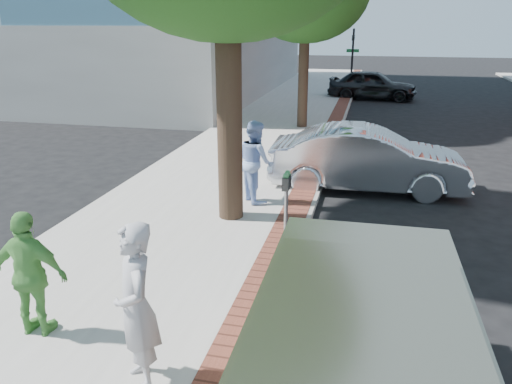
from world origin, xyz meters
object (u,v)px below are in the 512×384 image
(person_officer, at_px, (256,161))
(person_gray, at_px, (136,307))
(person_green, at_px, (31,275))
(parking_meter, at_px, (286,194))
(bg_car, at_px, (372,85))
(sedan_silver, at_px, (368,159))

(person_officer, bearing_deg, person_gray, 145.10)
(person_green, bearing_deg, parking_meter, -130.96)
(bg_car, bearing_deg, person_officer, 176.91)
(parking_meter, bearing_deg, person_officer, 115.19)
(sedan_silver, bearing_deg, bg_car, -1.67)
(person_gray, relative_size, person_green, 1.14)
(sedan_silver, distance_m, bg_car, 16.38)
(person_officer, xyz_separation_m, person_green, (-1.64, -5.85, -0.07))
(parking_meter, distance_m, bg_car, 20.70)
(person_officer, distance_m, person_green, 6.07)
(sedan_silver, relative_size, bg_car, 1.03)
(person_gray, bearing_deg, sedan_silver, 129.02)
(person_officer, height_order, sedan_silver, person_officer)
(sedan_silver, height_order, bg_car, bg_car)
(parking_meter, height_order, person_gray, person_gray)
(parking_meter, relative_size, person_gray, 0.74)
(sedan_silver, bearing_deg, parking_meter, 160.16)
(person_officer, height_order, bg_car, person_officer)
(person_gray, height_order, person_officer, person_gray)
(sedan_silver, bearing_deg, person_officer, 124.29)
(person_officer, bearing_deg, person_green, 128.07)
(person_gray, distance_m, bg_car, 24.78)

